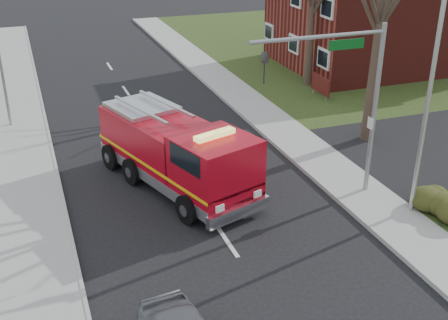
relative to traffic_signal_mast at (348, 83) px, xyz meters
name	(u,v)px	position (x,y,z in m)	size (l,w,h in m)	color
ground	(227,242)	(-5.21, -1.50, -4.71)	(120.00, 120.00, 0.00)	black
sidewalk_right	(380,209)	(0.99, -1.50, -4.63)	(2.40, 80.00, 0.15)	#9F9F99
sidewalk_left	(41,278)	(-11.41, -1.50, -4.63)	(2.40, 80.00, 0.15)	#9F9F99
brick_building	(392,12)	(13.79, 16.50, -1.05)	(15.40, 10.40, 7.25)	maroon
health_center_sign	(320,85)	(5.29, 11.00, -3.83)	(0.12, 2.00, 1.40)	#4E1412
traffic_signal_mast	(348,83)	(0.00, 0.00, 0.00)	(5.29, 0.18, 6.80)	gray
streetlight_pole	(427,98)	(1.93, -2.00, -0.16)	(1.48, 0.16, 8.40)	#B7BABF
utility_pole_far	(0,61)	(-12.01, 12.50, -1.21)	(0.14, 0.14, 7.00)	gray
fire_engine	(177,154)	(-5.66, 3.08, -3.25)	(5.08, 8.43, 3.21)	#A40716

